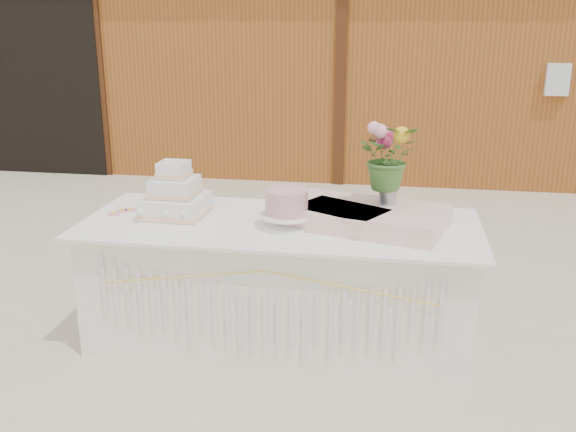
# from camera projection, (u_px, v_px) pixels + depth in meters

# --- Properties ---
(ground) EXTENTS (80.00, 80.00, 0.00)m
(ground) POSITION_uv_depth(u_px,v_px,m) (280.00, 337.00, 4.10)
(ground) COLOR beige
(ground) RESTS_ON ground
(barn) EXTENTS (12.60, 4.60, 3.30)m
(barn) POSITION_uv_depth(u_px,v_px,m) (353.00, 37.00, 9.25)
(barn) COLOR #95511F
(barn) RESTS_ON ground
(cake_table) EXTENTS (2.40, 1.00, 0.77)m
(cake_table) POSITION_uv_depth(u_px,v_px,m) (280.00, 281.00, 3.98)
(cake_table) COLOR white
(cake_table) RESTS_ON ground
(wedding_cake) EXTENTS (0.39, 0.39, 0.34)m
(wedding_cake) POSITION_uv_depth(u_px,v_px,m) (175.00, 197.00, 3.99)
(wedding_cake) COLOR white
(wedding_cake) RESTS_ON cake_table
(pink_cake_stand) EXTENTS (0.32, 0.32, 0.23)m
(pink_cake_stand) POSITION_uv_depth(u_px,v_px,m) (287.00, 206.00, 3.75)
(pink_cake_stand) COLOR white
(pink_cake_stand) RESTS_ON cake_table
(satin_runner) EXTENTS (1.04, 0.76, 0.12)m
(satin_runner) POSITION_uv_depth(u_px,v_px,m) (365.00, 216.00, 3.80)
(satin_runner) COLOR #FFD2CD
(satin_runner) RESTS_ON cake_table
(flower_vase) EXTENTS (0.10, 0.10, 0.14)m
(flower_vase) POSITION_uv_depth(u_px,v_px,m) (388.00, 193.00, 3.82)
(flower_vase) COLOR #A6A6AB
(flower_vase) RESTS_ON satin_runner
(bouquet) EXTENTS (0.37, 0.33, 0.39)m
(bouquet) POSITION_uv_depth(u_px,v_px,m) (390.00, 149.00, 3.74)
(bouquet) COLOR #426F2C
(bouquet) RESTS_ON flower_vase
(loose_flowers) EXTENTS (0.19, 0.38, 0.02)m
(loose_flowers) POSITION_uv_depth(u_px,v_px,m) (123.00, 209.00, 4.11)
(loose_flowers) COLOR pink
(loose_flowers) RESTS_ON cake_table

